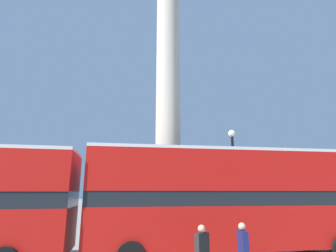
% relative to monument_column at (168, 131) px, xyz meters
% --- Properties ---
extents(ground_plane, '(200.00, 200.00, 0.00)m').
position_rel_monument_column_xyz_m(ground_plane, '(0.00, 0.00, -6.25)').
color(ground_plane, gray).
extents(monument_column, '(4.52, 4.52, 19.40)m').
position_rel_monument_column_xyz_m(monument_column, '(0.00, 0.00, 0.00)').
color(monument_column, '#BCB29E').
rests_on(monument_column, ground_plane).
extents(bus_a, '(11.51, 2.92, 4.35)m').
position_rel_monument_column_xyz_m(bus_a, '(1.97, -4.58, -3.84)').
color(bus_a, '#B7140F').
rests_on(bus_a, ground_plane).
extents(equestrian_statue, '(3.88, 2.89, 6.10)m').
position_rel_monument_column_xyz_m(equestrian_statue, '(9.85, 3.47, -4.55)').
color(equestrian_statue, '#BCB29E').
rests_on(equestrian_statue, ground_plane).
extents(street_lamp, '(0.39, 0.39, 5.93)m').
position_rel_monument_column_xyz_m(street_lamp, '(3.27, -2.08, -3.09)').
color(street_lamp, black).
rests_on(street_lamp, ground_plane).
extents(pedestrian_by_plinth, '(0.22, 0.45, 1.71)m').
position_rel_monument_column_xyz_m(pedestrian_by_plinth, '(1.26, -7.55, -5.29)').
color(pedestrian_by_plinth, '#4C473D').
rests_on(pedestrian_by_plinth, ground_plane).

